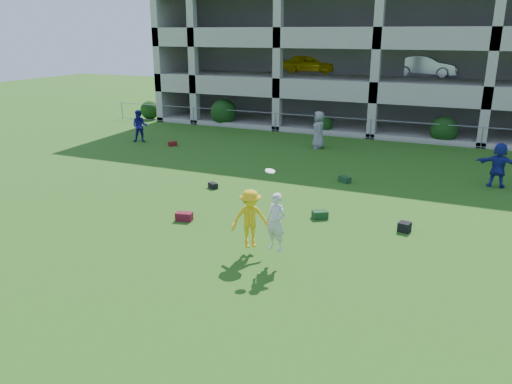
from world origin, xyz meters
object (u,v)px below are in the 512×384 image
at_px(bystander_d, 499,165).
at_px(frisbee_contest, 256,219).
at_px(parking_garage, 401,32).
at_px(bystander_c, 319,130).
at_px(bystander_a, 140,126).
at_px(crate_d, 404,227).

height_order(bystander_d, frisbee_contest, frisbee_contest).
height_order(frisbee_contest, parking_garage, parking_garage).
bearing_deg(bystander_d, bystander_c, -21.78).
bearing_deg(bystander_a, bystander_d, -31.67).
height_order(bystander_c, bystander_d, bystander_c).
distance_m(bystander_d, crate_d, 7.02).
height_order(bystander_d, crate_d, bystander_d).
relative_size(bystander_d, parking_garage, 0.06).
bearing_deg(crate_d, bystander_a, 153.98).
height_order(bystander_a, bystander_c, bystander_c).
distance_m(bystander_d, frisbee_contest, 11.80).
bearing_deg(frisbee_contest, bystander_a, 137.38).
height_order(bystander_a, crate_d, bystander_a).
bearing_deg(bystander_c, bystander_d, 43.51).
distance_m(crate_d, frisbee_contest, 5.13).
bearing_deg(bystander_d, frisbee_contest, 60.28).
bearing_deg(parking_garage, bystander_a, -128.70).
height_order(bystander_a, parking_garage, parking_garage).
relative_size(bystander_a, bystander_d, 0.99).
height_order(bystander_a, bystander_d, bystander_d).
relative_size(bystander_a, frisbee_contest, 0.78).
bearing_deg(bystander_a, frisbee_contest, -70.30).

